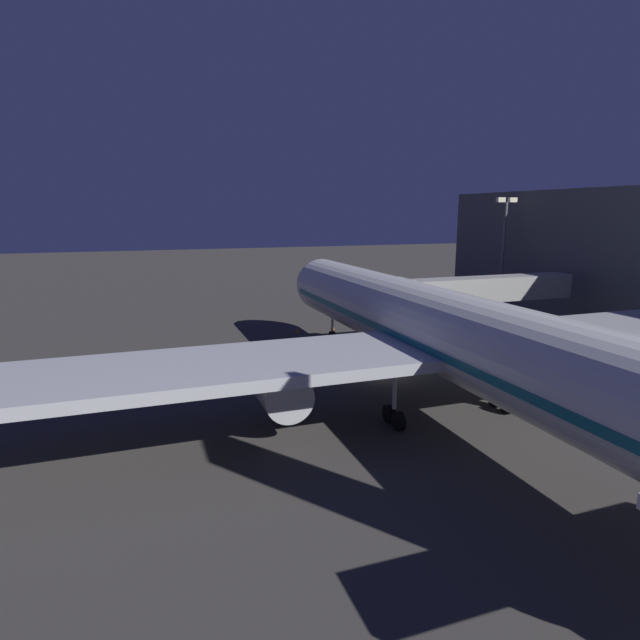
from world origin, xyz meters
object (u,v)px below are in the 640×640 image
at_px(apron_floodlight_mast, 503,248).
at_px(traffic_cone_nose_starboard, 297,330).
at_px(airliner_at_gate, 452,337).
at_px(traffic_cone_nose_port, 333,327).
at_px(jet_bridge, 463,291).

relative_size(apron_floodlight_mast, traffic_cone_nose_starboard, 28.03).
bearing_deg(traffic_cone_nose_starboard, airliner_at_gate, 94.58).
xyz_separation_m(apron_floodlight_mast, traffic_cone_nose_port, (23.30, -0.28, -8.83)).
height_order(apron_floodlight_mast, traffic_cone_nose_port, apron_floodlight_mast).
relative_size(jet_bridge, apron_floodlight_mast, 1.47).
bearing_deg(airliner_at_gate, traffic_cone_nose_port, -94.58).
xyz_separation_m(airliner_at_gate, jet_bridge, (-12.15, -16.42, 0.14)).
bearing_deg(jet_bridge, airliner_at_gate, 53.50).
xyz_separation_m(traffic_cone_nose_port, traffic_cone_nose_starboard, (4.40, 0.00, 0.00)).
relative_size(traffic_cone_nose_port, traffic_cone_nose_starboard, 1.00).
distance_m(jet_bridge, traffic_cone_nose_starboard, 18.92).
distance_m(airliner_at_gate, traffic_cone_nose_starboard, 28.07).
height_order(jet_bridge, apron_floodlight_mast, apron_floodlight_mast).
bearing_deg(traffic_cone_nose_port, jet_bridge, 132.00).
relative_size(airliner_at_gate, apron_floodlight_mast, 3.73).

